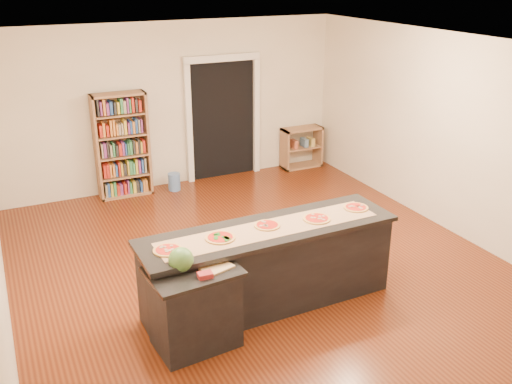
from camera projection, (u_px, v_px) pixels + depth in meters
name	position (u px, v px, depth m)	size (l,w,h in m)	color
room	(263.00, 166.00, 6.79)	(6.00, 7.00, 2.80)	beige
doorway	(223.00, 112.00, 10.13)	(1.40, 0.09, 2.21)	black
kitchen_island	(269.00, 266.00, 6.40)	(2.92, 0.79, 0.96)	black
side_counter	(195.00, 307.00, 5.72)	(0.88, 0.64, 0.87)	black
bookshelf	(122.00, 146.00, 9.36)	(0.87, 0.31, 1.74)	#9D714C
low_shelf	(302.00, 147.00, 10.89)	(0.78, 0.33, 0.78)	#9D714C
waste_bin	(174.00, 182.00, 9.84)	(0.21, 0.21, 0.30)	#5177B6
kraft_paper	(270.00, 229.00, 6.20)	(2.53, 0.46, 0.00)	#8A6847
watermelon	(181.00, 260.00, 5.49)	(0.25, 0.25, 0.25)	#144214
cutting_board	(217.00, 268.00, 5.58)	(0.30, 0.20, 0.02)	tan
package_red	(205.00, 275.00, 5.41)	(0.14, 0.10, 0.05)	maroon
package_teal	(218.00, 252.00, 5.84)	(0.13, 0.13, 0.05)	#195966
pizza_a	(168.00, 250.00, 5.71)	(0.31, 0.31, 0.02)	#B79346
pizza_b	(220.00, 238.00, 5.97)	(0.33, 0.33, 0.02)	#B79346
pizza_c	(267.00, 225.00, 6.26)	(0.30, 0.30, 0.02)	#B79346
pizza_d	(317.00, 219.00, 6.42)	(0.29, 0.29, 0.02)	#B79346
pizza_e	(356.00, 207.00, 6.72)	(0.30, 0.30, 0.02)	#B79346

